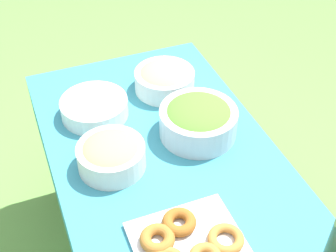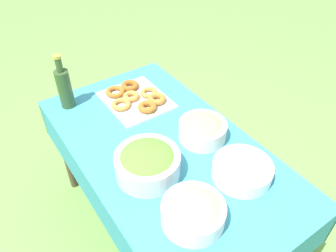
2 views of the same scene
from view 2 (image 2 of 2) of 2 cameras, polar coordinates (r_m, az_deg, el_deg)
The scene contains 8 objects.
ground_plane at distance 2.19m, azimuth -0.48°, elevation -17.36°, with size 14.00×14.00×0.00m, color #609342.
picnic_table at distance 1.69m, azimuth -0.60°, elevation -5.94°, with size 1.44×0.80×0.73m.
salad_bowl at distance 1.45m, azimuth -3.60°, elevation -6.35°, with size 0.29×0.29×0.13m.
pasta_bowl at distance 1.31m, azimuth 4.42°, elevation -14.64°, with size 0.25×0.25×0.11m.
donut_platter at distance 1.90m, azimuth -5.60°, elevation 4.82°, with size 0.39×0.34×0.05m.
plate_stack at distance 1.50m, azimuth 12.78°, elevation -7.55°, with size 0.27×0.27×0.07m.
olive_oil_bottle at distance 1.89m, azimuth -17.60°, elevation 6.48°, with size 0.08×0.08×0.32m.
bread_bowl at distance 1.64m, azimuth 6.06°, elevation -0.50°, with size 0.24×0.24×0.11m.
Camera 2 is at (-0.97, 0.64, 1.85)m, focal length 35.00 mm.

